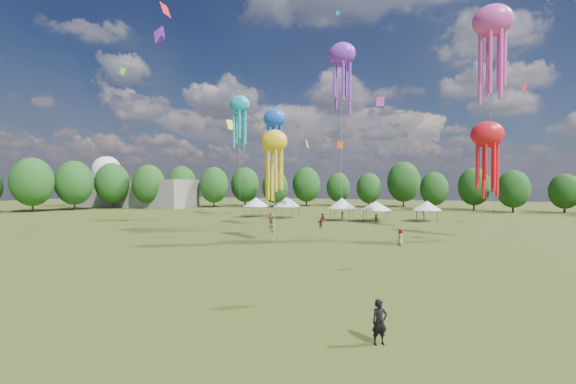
% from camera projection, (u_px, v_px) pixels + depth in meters
% --- Properties ---
extents(ground, '(300.00, 300.00, 0.00)m').
position_uv_depth(ground, '(195.00, 313.00, 19.33)').
color(ground, '#384416').
rests_on(ground, ground).
extents(observer_main, '(0.82, 0.76, 1.88)m').
position_uv_depth(observer_main, '(380.00, 322.00, 15.49)').
color(observer_main, black).
rests_on(observer_main, ground).
extents(spectator_near, '(0.83, 0.67, 1.62)m').
position_uv_depth(spectator_near, '(271.00, 227.00, 51.62)').
color(spectator_near, gray).
rests_on(spectator_near, ground).
extents(spectators_far, '(25.45, 34.30, 1.81)m').
position_uv_depth(spectators_far, '(362.00, 220.00, 61.74)').
color(spectators_far, gray).
rests_on(spectators_far, ground).
extents(festival_tents, '(38.16, 8.87, 4.23)m').
position_uv_depth(festival_tents, '(331.00, 204.00, 70.86)').
color(festival_tents, '#47474C').
rests_on(festival_tents, ground).
extents(show_kites, '(46.19, 28.21, 29.40)m').
position_uv_depth(show_kites, '(357.00, 94.00, 54.47)').
color(show_kites, blue).
rests_on(show_kites, ground).
extents(small_kites, '(73.69, 63.22, 42.33)m').
position_uv_depth(small_kites, '(348.00, 30.00, 56.14)').
color(small_kites, blue).
rests_on(small_kites, ground).
extents(treeline, '(201.57, 95.24, 13.43)m').
position_uv_depth(treeline, '(351.00, 185.00, 79.11)').
color(treeline, '#38281C').
rests_on(treeline, ground).
extents(hangar, '(40.00, 12.00, 8.00)m').
position_uv_depth(hangar, '(131.00, 193.00, 111.84)').
color(hangar, gray).
rests_on(hangar, ground).
extents(radome, '(9.00, 9.00, 16.00)m').
position_uv_depth(radome, '(107.00, 174.00, 122.92)').
color(radome, white).
rests_on(radome, ground).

